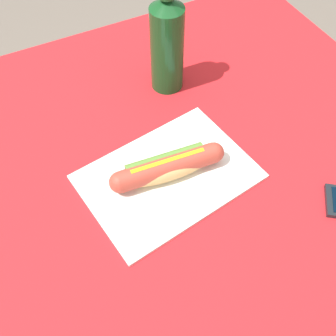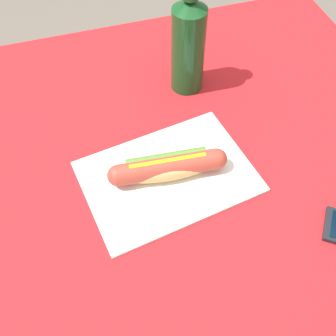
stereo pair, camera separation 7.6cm
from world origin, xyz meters
The scene contains 5 objects.
ground_plane centered at (0.00, 0.00, 0.00)m, with size 6.00×6.00×0.00m, color #6B6056.
dining_table centered at (0.00, 0.00, 0.63)m, with size 1.11×0.98×0.76m.
paper_wrapper centered at (-0.01, -0.02, 0.76)m, with size 0.31×0.22×0.01m, color white.
hot_dog centered at (-0.01, -0.01, 0.79)m, with size 0.23×0.06×0.05m.
soda_bottle centered at (0.10, 0.22, 0.87)m, with size 0.07×0.07×0.25m.
Camera 2 is at (-0.15, -0.45, 1.40)m, focal length 44.03 mm.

